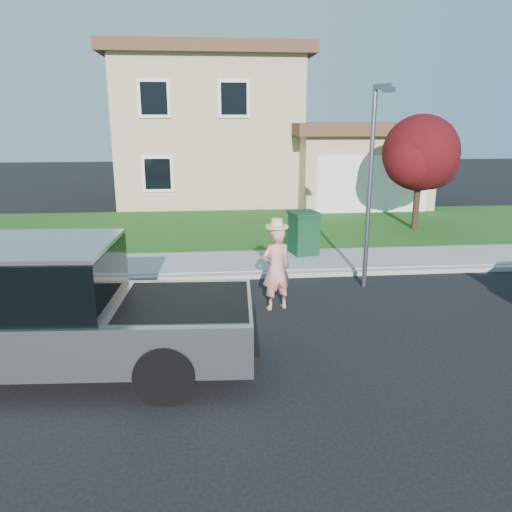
{
  "coord_description": "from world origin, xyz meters",
  "views": [
    {
      "loc": [
        -0.17,
        -8.75,
        3.75
      ],
      "look_at": [
        0.74,
        0.56,
        1.2
      ],
      "focal_mm": 35.0,
      "sensor_mm": 36.0,
      "label": 1
    }
  ],
  "objects_px": {
    "street_lamp": "(372,177)",
    "pickup_truck": "(51,313)",
    "woman": "(276,267)",
    "trash_bin": "(304,232)",
    "ornamental_tree": "(421,157)"
  },
  "relations": [
    {
      "from": "ornamental_tree",
      "to": "street_lamp",
      "type": "relative_size",
      "value": 0.86
    },
    {
      "from": "pickup_truck",
      "to": "woman",
      "type": "relative_size",
      "value": 3.33
    },
    {
      "from": "pickup_truck",
      "to": "trash_bin",
      "type": "height_order",
      "value": "pickup_truck"
    },
    {
      "from": "ornamental_tree",
      "to": "street_lamp",
      "type": "height_order",
      "value": "street_lamp"
    },
    {
      "from": "street_lamp",
      "to": "pickup_truck",
      "type": "bearing_deg",
      "value": -167.88
    },
    {
      "from": "pickup_truck",
      "to": "street_lamp",
      "type": "distance_m",
      "value": 7.08
    },
    {
      "from": "pickup_truck",
      "to": "woman",
      "type": "distance_m",
      "value": 4.37
    },
    {
      "from": "pickup_truck",
      "to": "woman",
      "type": "bearing_deg",
      "value": 34.46
    },
    {
      "from": "ornamental_tree",
      "to": "trash_bin",
      "type": "height_order",
      "value": "ornamental_tree"
    },
    {
      "from": "trash_bin",
      "to": "street_lamp",
      "type": "xyz_separation_m",
      "value": [
        0.97,
        -2.6,
        1.8
      ]
    },
    {
      "from": "street_lamp",
      "to": "woman",
      "type": "bearing_deg",
      "value": -170.39
    },
    {
      "from": "pickup_truck",
      "to": "ornamental_tree",
      "type": "height_order",
      "value": "ornamental_tree"
    },
    {
      "from": "pickup_truck",
      "to": "woman",
      "type": "xyz_separation_m",
      "value": [
        3.75,
        2.26,
        -0.05
      ]
    },
    {
      "from": "pickup_truck",
      "to": "ornamental_tree",
      "type": "xyz_separation_m",
      "value": [
        9.59,
        9.12,
        1.63
      ]
    },
    {
      "from": "ornamental_tree",
      "to": "trash_bin",
      "type": "bearing_deg",
      "value": -145.78
    }
  ]
}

